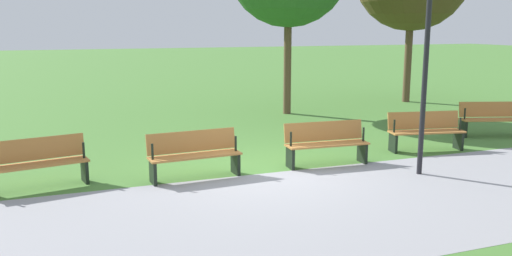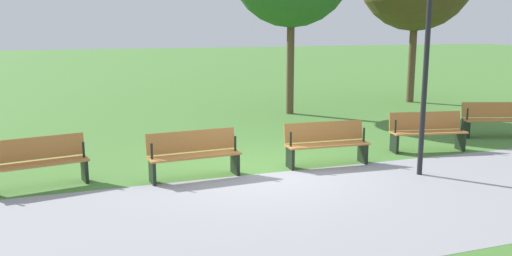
% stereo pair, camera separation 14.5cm
% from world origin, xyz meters
% --- Properties ---
extents(ground_plane, '(120.00, 120.00, 0.00)m').
position_xyz_m(ground_plane, '(0.00, 0.00, 0.00)').
color(ground_plane, '#477A33').
extents(path_paving, '(28.79, 4.30, 0.01)m').
position_xyz_m(path_paving, '(0.00, 2.23, 0.00)').
color(path_paving, '#939399').
rests_on(path_paving, ground).
extents(bench_0, '(1.81, 0.99, 0.89)m').
position_xyz_m(bench_0, '(-6.90, -1.17, 0.47)').
color(bench_0, '#B27538').
rests_on(bench_0, ground).
extents(bench_1, '(1.80, 0.79, 0.89)m').
position_xyz_m(bench_1, '(-4.19, -0.47, 0.47)').
color(bench_1, '#B27538').
rests_on(bench_1, ground).
extents(bench_2, '(1.77, 0.58, 0.89)m').
position_xyz_m(bench_2, '(-1.40, -0.11, 0.47)').
color(bench_2, '#B27538').
rests_on(bench_2, ground).
extents(bench_3, '(1.77, 0.58, 0.89)m').
position_xyz_m(bench_3, '(1.40, -0.11, 0.47)').
color(bench_3, '#B27538').
rests_on(bench_3, ground).
extents(bench_4, '(1.80, 0.79, 0.89)m').
position_xyz_m(bench_4, '(4.19, -0.47, 0.47)').
color(bench_4, '#B27538').
rests_on(bench_4, ground).
extents(lamp_post, '(0.32, 0.32, 3.83)m').
position_xyz_m(lamp_post, '(-2.79, 1.17, 2.68)').
color(lamp_post, black).
rests_on(lamp_post, ground).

